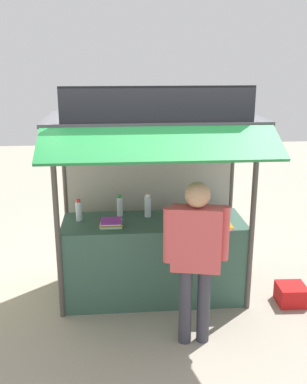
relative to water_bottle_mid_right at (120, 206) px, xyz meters
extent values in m
plane|color=#9E9384|center=(0.38, -0.22, -1.08)|extent=(20.00, 20.00, 0.00)
cube|color=#385B4C|center=(0.38, -0.22, -0.60)|extent=(2.10, 0.76, 0.96)
cylinder|color=#4C4742|center=(-0.67, -0.60, -0.01)|extent=(0.06, 0.06, 2.13)
cylinder|color=#4C4742|center=(1.44, -0.60, -0.01)|extent=(0.06, 0.06, 2.13)
cylinder|color=#4C4742|center=(-0.67, 0.36, -0.01)|extent=(0.06, 0.06, 2.13)
cylinder|color=#4C4742|center=(1.44, 0.36, -0.01)|extent=(0.06, 0.06, 2.13)
cube|color=#B7B2A8|center=(0.38, 0.36, -0.04)|extent=(2.06, 0.04, 2.08)
cube|color=#3F3F44|center=(0.38, -0.22, 1.07)|extent=(2.30, 1.16, 0.04)
cube|color=#1E7A38|center=(0.38, -1.05, 0.93)|extent=(2.26, 0.51, 0.26)
cube|color=black|center=(0.38, -0.75, 1.27)|extent=(1.89, 0.04, 0.35)
cylinder|color=#59544C|center=(0.38, -0.70, 0.97)|extent=(2.00, 0.02, 0.02)
cylinder|color=silver|center=(0.00, 0.00, -0.01)|extent=(0.07, 0.07, 0.23)
cylinder|color=#198C33|center=(0.00, 0.00, 0.12)|extent=(0.05, 0.05, 0.03)
cylinder|color=silver|center=(-0.47, -0.13, -0.01)|extent=(0.07, 0.07, 0.23)
cylinder|color=red|center=(-0.47, -0.13, 0.12)|extent=(0.05, 0.05, 0.03)
cylinder|color=silver|center=(0.33, -0.06, 0.00)|extent=(0.08, 0.08, 0.24)
cylinder|color=white|center=(0.33, -0.06, 0.14)|extent=(0.05, 0.05, 0.03)
cube|color=green|center=(-0.10, -0.35, -0.11)|extent=(0.25, 0.25, 0.01)
cube|color=white|center=(-0.10, -0.35, -0.10)|extent=(0.24, 0.24, 0.01)
cube|color=white|center=(-0.11, -0.34, -0.09)|extent=(0.25, 0.25, 0.01)
cube|color=yellow|center=(-0.10, -0.35, -0.09)|extent=(0.25, 0.25, 0.01)
cube|color=orange|center=(-0.10, -0.36, -0.08)|extent=(0.25, 0.26, 0.01)
cube|color=green|center=(-0.10, -0.35, -0.07)|extent=(0.26, 0.27, 0.01)
cube|color=white|center=(-0.10, -0.36, -0.06)|extent=(0.25, 0.25, 0.01)
cube|color=purple|center=(-0.10, -0.34, -0.06)|extent=(0.24, 0.25, 0.01)
cube|color=blue|center=(1.09, -0.50, -0.12)|extent=(0.26, 0.30, 0.01)
cube|color=purple|center=(1.10, -0.51, -0.11)|extent=(0.24, 0.29, 0.01)
cube|color=yellow|center=(1.10, -0.50, -0.10)|extent=(0.24, 0.29, 0.01)
cube|color=white|center=(1.10, -0.51, -0.09)|extent=(0.27, 0.31, 0.01)
cube|color=orange|center=(1.10, -0.51, -0.08)|extent=(0.25, 0.30, 0.01)
cylinder|color=#332D23|center=(-0.04, -0.70, 0.91)|extent=(0.01, 0.01, 0.09)
cylinder|color=olive|center=(-0.04, -0.70, 0.84)|extent=(0.04, 0.04, 0.04)
ellipsoid|color=#6D9C43|center=(-0.02, -0.70, 0.77)|extent=(0.04, 0.07, 0.14)
ellipsoid|color=#6D9C43|center=(-0.03, -0.69, 0.76)|extent=(0.06, 0.05, 0.15)
ellipsoid|color=#6D9C43|center=(-0.05, -0.68, 0.77)|extent=(0.08, 0.05, 0.15)
ellipsoid|color=#6D9C43|center=(-0.06, -0.70, 0.77)|extent=(0.04, 0.08, 0.15)
ellipsoid|color=#6D9C43|center=(-0.05, -0.71, 0.76)|extent=(0.07, 0.05, 0.15)
ellipsoid|color=#6D9C43|center=(-0.03, -0.72, 0.77)|extent=(0.08, 0.06, 0.15)
cylinder|color=#332D23|center=(0.62, -0.70, 0.90)|extent=(0.01, 0.01, 0.11)
cylinder|color=olive|center=(0.62, -0.70, 0.82)|extent=(0.04, 0.04, 0.04)
ellipsoid|color=#84A747|center=(0.63, -0.70, 0.75)|extent=(0.03, 0.06, 0.14)
ellipsoid|color=#84A747|center=(0.63, -0.68, 0.75)|extent=(0.06, 0.05, 0.14)
ellipsoid|color=#84A747|center=(0.61, -0.68, 0.75)|extent=(0.07, 0.04, 0.14)
ellipsoid|color=#84A747|center=(0.60, -0.69, 0.75)|extent=(0.05, 0.07, 0.14)
ellipsoid|color=#84A747|center=(0.60, -0.71, 0.75)|extent=(0.05, 0.07, 0.14)
ellipsoid|color=#84A747|center=(0.61, -0.72, 0.75)|extent=(0.07, 0.04, 0.14)
ellipsoid|color=#84A747|center=(0.63, -0.71, 0.75)|extent=(0.06, 0.05, 0.14)
cylinder|color=#332D23|center=(0.98, -0.70, 0.90)|extent=(0.01, 0.01, 0.11)
cylinder|color=olive|center=(0.98, -0.70, 0.82)|extent=(0.04, 0.04, 0.04)
ellipsoid|color=yellow|center=(1.00, -0.70, 0.74)|extent=(0.04, 0.08, 0.16)
ellipsoid|color=yellow|center=(0.99, -0.68, 0.74)|extent=(0.07, 0.06, 0.17)
ellipsoid|color=yellow|center=(0.97, -0.69, 0.73)|extent=(0.06, 0.06, 0.16)
ellipsoid|color=yellow|center=(0.95, -0.70, 0.74)|extent=(0.05, 0.09, 0.16)
ellipsoid|color=yellow|center=(0.97, -0.72, 0.74)|extent=(0.08, 0.06, 0.16)
ellipsoid|color=yellow|center=(1.00, -0.73, 0.74)|extent=(0.09, 0.07, 0.17)
cylinder|color=#383842|center=(0.62, -1.18, -0.68)|extent=(0.13, 0.13, 0.80)
cylinder|color=#383842|center=(0.80, -1.18, -0.68)|extent=(0.13, 0.13, 0.80)
cube|color=#CC4C4C|center=(0.71, -1.18, 0.04)|extent=(0.51, 0.30, 0.63)
cylinder|color=#CC4C4C|center=(0.44, -1.18, 0.09)|extent=(0.10, 0.10, 0.54)
cylinder|color=#CC4C4C|center=(0.98, -1.18, 0.09)|extent=(0.10, 0.10, 0.54)
sphere|color=tan|center=(0.71, -1.18, 0.48)|extent=(0.24, 0.24, 0.24)
cube|color=red|center=(1.98, -0.55, -0.97)|extent=(0.34, 0.34, 0.23)
camera|label=1|loc=(-0.04, -5.12, 1.70)|focal=42.27mm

